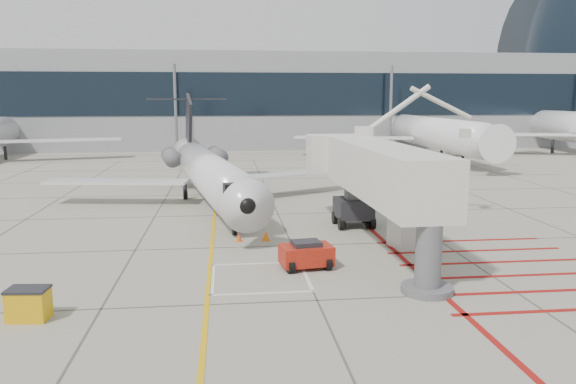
{
  "coord_description": "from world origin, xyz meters",
  "views": [
    {
      "loc": [
        -3.36,
        -24.09,
        7.66
      ],
      "look_at": [
        0.0,
        6.0,
        2.5
      ],
      "focal_mm": 35.0,
      "sensor_mm": 36.0,
      "label": 1
    }
  ],
  "objects": [
    {
      "name": "bg_aircraft_c",
      "position": [
        22.49,
        46.0,
        5.68
      ],
      "size": [
        34.08,
        37.87,
        11.36
      ],
      "primitive_type": null,
      "color": "silver",
      "rests_on": "ground_plane"
    },
    {
      "name": "cone_side",
      "position": [
        -1.28,
        5.22,
        0.29
      ],
      "size": [
        0.41,
        0.41,
        0.57
      ],
      "primitive_type": "cone",
      "color": "orange",
      "rests_on": "ground_plane"
    },
    {
      "name": "regional_jet",
      "position": [
        -4.16,
        13.46,
        3.87
      ],
      "size": [
        28.19,
        33.14,
        7.74
      ],
      "primitive_type": null,
      "rotation": [
        0.0,
        0.0,
        0.17
      ],
      "color": "silver",
      "rests_on": "ground_plane"
    },
    {
      "name": "spill_bin",
      "position": [
        -10.25,
        -4.72,
        0.58
      ],
      "size": [
        1.4,
        1.0,
        1.15
      ],
      "primitive_type": null,
      "rotation": [
        0.0,
        0.0,
        -0.09
      ],
      "color": "#D8A00C",
      "rests_on": "ground_plane"
    },
    {
      "name": "terminal_building",
      "position": [
        10.0,
        70.0,
        7.0
      ],
      "size": [
        180.0,
        28.0,
        14.0
      ],
      "primitive_type": "cube",
      "color": "gray",
      "rests_on": "ground_plane"
    },
    {
      "name": "ground_plane",
      "position": [
        0.0,
        0.0,
        0.0
      ],
      "size": [
        260.0,
        260.0,
        0.0
      ],
      "primitive_type": "plane",
      "color": "gray",
      "rests_on": "ground"
    },
    {
      "name": "terminal_glass_band",
      "position": [
        10.0,
        55.95,
        8.0
      ],
      "size": [
        180.0,
        0.1,
        6.0
      ],
      "primitive_type": "cube",
      "color": "black",
      "rests_on": "ground_plane"
    },
    {
      "name": "ground_power_unit",
      "position": [
        6.22,
        3.27,
        0.92
      ],
      "size": [
        2.6,
        1.91,
        1.84
      ],
      "primitive_type": null,
      "rotation": [
        0.0,
        0.0,
        0.26
      ],
      "color": "beige",
      "rests_on": "ground_plane"
    },
    {
      "name": "baggage_cart",
      "position": [
        4.27,
        7.92,
        0.53
      ],
      "size": [
        1.82,
        1.31,
        1.06
      ],
      "primitive_type": null,
      "rotation": [
        0.0,
        0.0,
        -0.16
      ],
      "color": "slate",
      "rests_on": "ground_plane"
    },
    {
      "name": "cone_nose",
      "position": [
        -2.73,
        5.23,
        0.22
      ],
      "size": [
        0.31,
        0.31,
        0.43
      ],
      "primitive_type": "cone",
      "color": "#F7440D",
      "rests_on": "ground_plane"
    },
    {
      "name": "jet_bridge",
      "position": [
        4.3,
        2.44,
        3.54
      ],
      "size": [
        8.85,
        17.91,
        7.08
      ],
      "primitive_type": null,
      "rotation": [
        0.0,
        0.0,
        0.03
      ],
      "color": "silver",
      "rests_on": "ground_plane"
    },
    {
      "name": "pushback_tug",
      "position": [
        0.17,
        0.11,
        0.67
      ],
      "size": [
        2.47,
        1.75,
        1.34
      ],
      "primitive_type": null,
      "rotation": [
        0.0,
        0.0,
        0.15
      ],
      "color": "#A81E10",
      "rests_on": "ground_plane"
    }
  ]
}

